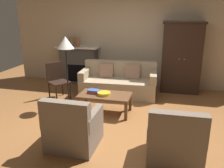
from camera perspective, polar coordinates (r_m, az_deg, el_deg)
ground_plane at (r=4.83m, az=-0.61°, el=-8.68°), size 9.60×9.60×0.00m
back_wall at (r=6.88m, az=4.81°, el=11.24°), size 7.20×0.10×2.80m
fireplace at (r=7.19m, az=-8.01°, el=4.67°), size 1.26×0.48×1.12m
armoire at (r=6.54m, az=16.49°, el=6.20°), size 1.06×0.57×1.87m
couch at (r=6.12m, az=1.62°, el=0.17°), size 1.97×0.97×0.86m
coffee_table at (r=5.03m, az=-1.74°, el=-3.10°), size 1.10×0.60×0.42m
fruit_bowl at (r=4.96m, az=-1.96°, el=-2.34°), size 0.28×0.28×0.06m
book_stack at (r=5.09m, az=-4.45°, el=-1.80°), size 0.26×0.19×0.08m
mantel_vase_jade at (r=7.21m, az=-11.13°, el=9.85°), size 0.09×0.09×0.21m
mantel_vase_bronze at (r=7.13m, az=-9.66°, el=10.09°), size 0.15×0.15×0.27m
mantel_vase_terracotta at (r=7.06m, az=-8.30°, el=10.07°), size 0.10×0.10×0.27m
armchair_near_left at (r=3.88m, az=-9.43°, el=-10.64°), size 0.78×0.77×0.88m
armchair_near_right at (r=3.60m, az=15.01°, el=-13.37°), size 0.80×0.79×0.88m
side_chair_wooden at (r=6.01m, az=-13.17°, el=1.34°), size 0.61×0.61×0.90m
floor_lamp at (r=5.16m, az=-11.18°, el=8.83°), size 0.36×0.36×1.61m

